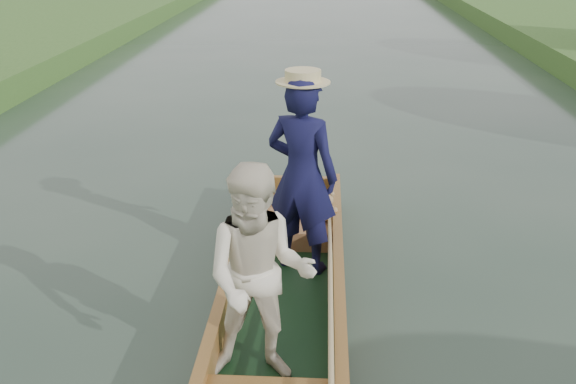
{
  "coord_description": "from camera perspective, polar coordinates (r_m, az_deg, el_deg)",
  "views": [
    {
      "loc": [
        0.34,
        -5.27,
        3.37
      ],
      "look_at": [
        0.0,
        0.6,
        0.95
      ],
      "focal_mm": 40.0,
      "sensor_mm": 36.0,
      "label": 1
    }
  ],
  "objects": [
    {
      "name": "ground",
      "position": [
        6.26,
        -0.32,
        -10.18
      ],
      "size": [
        120.0,
        120.0,
        0.0
      ],
      "primitive_type": "plane",
      "color": "#283D30",
      "rests_on": "ground"
    },
    {
      "name": "punt",
      "position": [
        5.79,
        -0.38,
        -4.84
      ],
      "size": [
        1.13,
        5.06,
        2.13
      ],
      "color": "black",
      "rests_on": "ground"
    }
  ]
}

